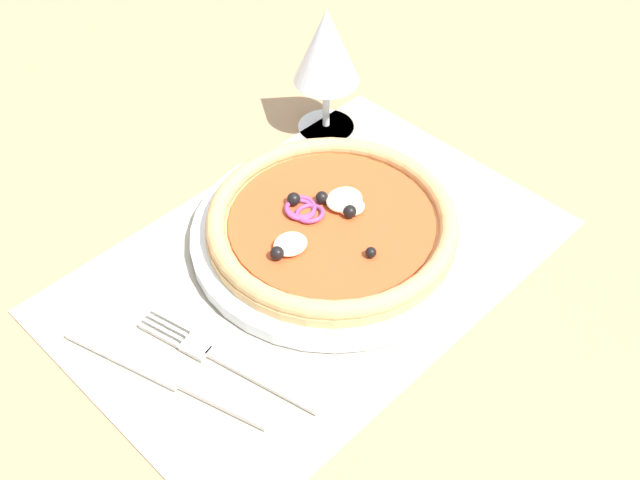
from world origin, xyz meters
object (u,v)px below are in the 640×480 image
at_px(wine_glass, 327,51).
at_px(knife, 164,372).
at_px(fork, 218,356).
at_px(pizza, 332,222).
at_px(plate, 332,235).

bearing_deg(wine_glass, knife, -157.19).
bearing_deg(fork, pizza, -93.05).
distance_m(pizza, wine_glass, 0.20).
bearing_deg(pizza, knife, -177.14).
distance_m(plate, fork, 0.17).
distance_m(knife, wine_glass, 0.38).
xyz_separation_m(knife, wine_glass, (0.34, 0.14, 0.09)).
distance_m(fork, knife, 0.05).
bearing_deg(pizza, plate, -58.81).
height_order(pizza, fork, pizza).
height_order(plate, wine_glass, wine_glass).
relative_size(fork, wine_glass, 1.20).
distance_m(plate, knife, 0.21).
relative_size(knife, wine_glass, 1.32).
relative_size(plate, knife, 1.39).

